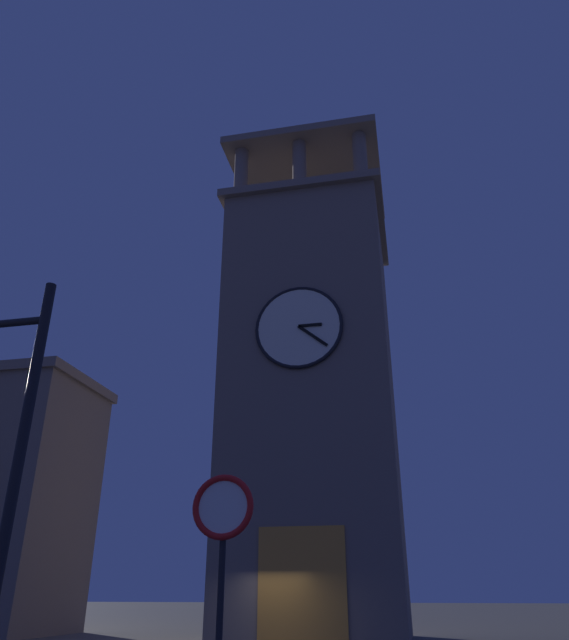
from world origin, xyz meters
TOP-DOWN VIEW (x-y plane):
  - clocktower at (-0.98, -5.55)m, footprint 7.82×8.52m
  - no_horn_sign at (-2.81, 13.84)m, footprint 0.78×0.14m

SIDE VIEW (x-z plane):
  - no_horn_sign at x=-2.81m, z-range 0.90..4.03m
  - clocktower at x=-0.98m, z-range -2.81..23.24m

